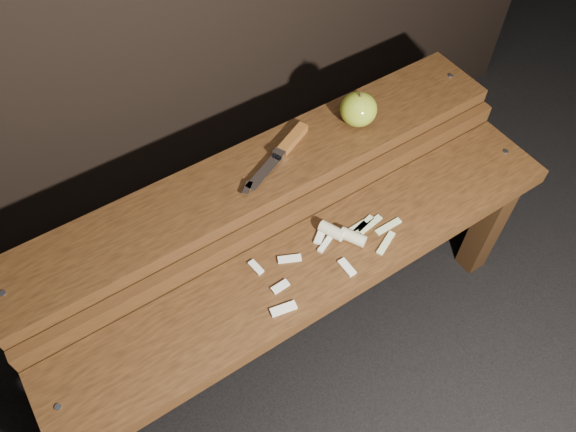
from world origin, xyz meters
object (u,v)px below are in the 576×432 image
bench_rear_tier (263,194)px  bench_front_tier (318,279)px  apple (358,109)px  knife (285,147)px

bench_rear_tier → bench_front_tier: bearing=-90.0°
bench_front_tier → bench_rear_tier: 0.23m
apple → knife: bearing=175.5°
bench_rear_tier → knife: knife is taller
knife → bench_front_tier: bearing=-107.0°
bench_rear_tier → knife: 0.12m
bench_rear_tier → apple: bearing=0.9°
bench_front_tier → bench_rear_tier: bench_rear_tier is taller
apple → knife: size_ratio=0.40×
bench_front_tier → apple: size_ratio=13.45×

